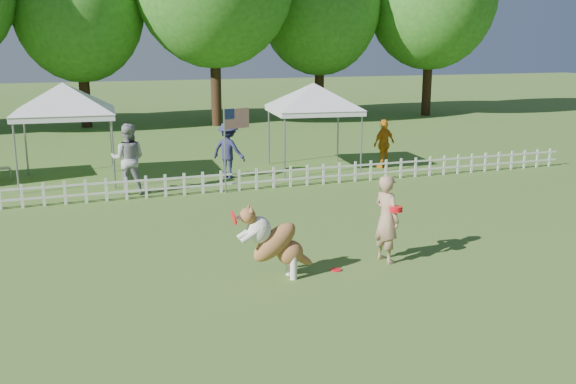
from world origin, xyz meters
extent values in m
plane|color=#3E6D22|center=(0.00, 0.00, 0.00)|extent=(120.00, 120.00, 0.00)
imported|color=tan|center=(1.26, 0.51, 0.82)|extent=(0.50, 0.66, 1.63)
cylinder|color=red|center=(0.20, 0.36, 0.01)|extent=(0.23, 0.23, 0.02)
imported|color=#97979C|center=(-2.59, 7.70, 0.94)|extent=(1.08, 0.94, 1.88)
imported|color=#222449|center=(0.43, 8.79, 0.84)|extent=(1.18, 1.22, 1.68)
imported|color=orange|center=(5.55, 8.67, 0.78)|extent=(0.99, 0.69, 1.57)
camera|label=1|loc=(-4.25, -9.53, 3.97)|focal=40.00mm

